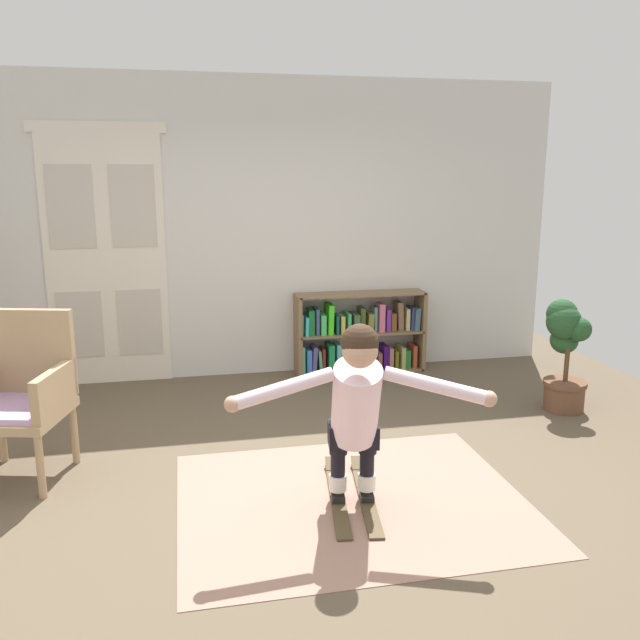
# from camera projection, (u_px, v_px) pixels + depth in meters

# --- Properties ---
(ground_plane) EXTENTS (7.20, 7.20, 0.00)m
(ground_plane) POSITION_uv_depth(u_px,v_px,m) (313.00, 485.00, 4.32)
(ground_plane) COLOR brown
(back_wall) EXTENTS (6.00, 0.10, 2.90)m
(back_wall) POSITION_uv_depth(u_px,v_px,m) (261.00, 230.00, 6.49)
(back_wall) COLOR silver
(back_wall) RESTS_ON ground
(double_door) EXTENTS (1.22, 0.05, 2.45)m
(double_door) POSITION_uv_depth(u_px,v_px,m) (106.00, 256.00, 6.19)
(double_door) COLOR silver
(double_door) RESTS_ON ground
(rug) EXTENTS (2.14, 1.76, 0.01)m
(rug) POSITION_uv_depth(u_px,v_px,m) (352.00, 500.00, 4.11)
(rug) COLOR #9E7765
(rug) RESTS_ON ground
(bookshelf) EXTENTS (1.32, 0.30, 0.82)m
(bookshelf) POSITION_uv_depth(u_px,v_px,m) (358.00, 337.00, 6.72)
(bookshelf) COLOR brown
(bookshelf) RESTS_ON ground
(wicker_chair) EXTENTS (0.73, 0.73, 1.10)m
(wicker_chair) POSITION_uv_depth(u_px,v_px,m) (20.00, 392.00, 4.36)
(wicker_chair) COLOR tan
(wicker_chair) RESTS_ON ground
(potted_plant) EXTENTS (0.36, 0.39, 0.96)m
(potted_plant) POSITION_uv_depth(u_px,v_px,m) (565.00, 349.00, 5.60)
(potted_plant) COLOR brown
(potted_plant) RESTS_ON ground
(skis_pair) EXTENTS (0.41, 1.00, 0.07)m
(skis_pair) POSITION_uv_depth(u_px,v_px,m) (351.00, 495.00, 4.14)
(skis_pair) COLOR brown
(skis_pair) RESTS_ON rug
(person_skier) EXTENTS (1.47, 0.69, 1.12)m
(person_skier) POSITION_uv_depth(u_px,v_px,m) (356.00, 402.00, 3.81)
(person_skier) COLOR white
(person_skier) RESTS_ON skis_pair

